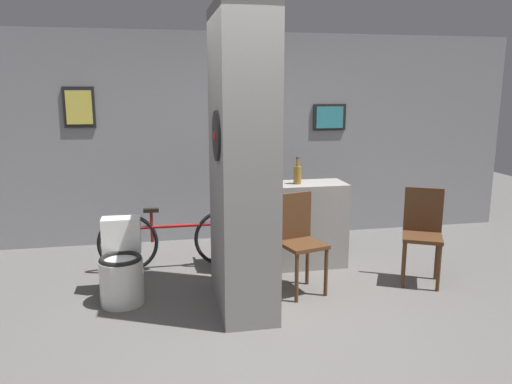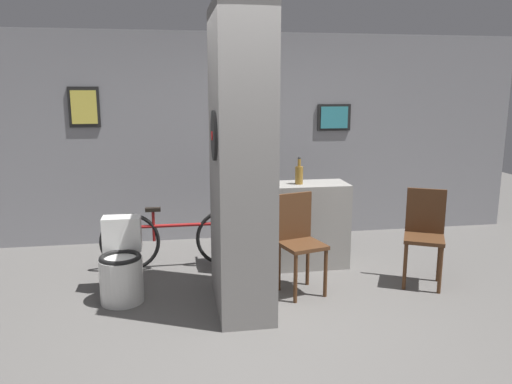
{
  "view_description": "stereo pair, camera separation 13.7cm",
  "coord_description": "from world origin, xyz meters",
  "views": [
    {
      "loc": [
        -0.71,
        -3.65,
        1.92
      ],
      "look_at": [
        0.19,
        0.92,
        0.95
      ],
      "focal_mm": 35.0,
      "sensor_mm": 36.0,
      "label": 1
    },
    {
      "loc": [
        -0.57,
        -3.68,
        1.92
      ],
      "look_at": [
        0.19,
        0.92,
        0.95
      ],
      "focal_mm": 35.0,
      "sensor_mm": 36.0,
      "label": 2
    }
  ],
  "objects": [
    {
      "name": "toilet",
      "position": [
        -1.08,
        0.81,
        0.31
      ],
      "size": [
        0.39,
        0.55,
        0.74
      ],
      "color": "white",
      "rests_on": "ground_plane"
    },
    {
      "name": "chair_by_doorway",
      "position": [
        1.85,
        0.72,
        0.53
      ],
      "size": [
        0.51,
        0.51,
        0.95
      ],
      "rotation": [
        0.0,
        0.0,
        -0.48
      ],
      "color": "#4C2D19",
      "rests_on": "ground_plane"
    },
    {
      "name": "ground_plane",
      "position": [
        0.0,
        0.0,
        0.0
      ],
      "size": [
        14.0,
        14.0,
        0.0
      ],
      "primitive_type": "plane",
      "color": "#5B5956"
    },
    {
      "name": "pillar_center",
      "position": [
        -0.01,
        0.52,
        1.3
      ],
      "size": [
        0.49,
        1.03,
        2.6
      ],
      "color": "gray",
      "rests_on": "ground_plane"
    },
    {
      "name": "bottle_tall",
      "position": [
        0.74,
        1.39,
        1.03
      ],
      "size": [
        0.08,
        0.08,
        0.3
      ],
      "color": "olive",
      "rests_on": "counter_shelf"
    },
    {
      "name": "wall_back",
      "position": [
        -0.0,
        2.63,
        1.3
      ],
      "size": [
        8.0,
        0.09,
        2.6
      ],
      "color": "gray",
      "rests_on": "ground_plane"
    },
    {
      "name": "chair_near_pillar",
      "position": [
        0.57,
        0.73,
        0.53
      ],
      "size": [
        0.46,
        0.46,
        0.95
      ],
      "rotation": [
        0.0,
        0.0,
        0.28
      ],
      "color": "#4C2D19",
      "rests_on": "ground_plane"
    },
    {
      "name": "bicycle",
      "position": [
        -0.55,
        1.55,
        0.33
      ],
      "size": [
        1.65,
        0.42,
        0.68
      ],
      "color": "black",
      "rests_on": "ground_plane"
    },
    {
      "name": "counter_shelf",
      "position": [
        0.64,
        1.42,
        0.46
      ],
      "size": [
        1.26,
        0.44,
        0.92
      ],
      "color": "gray",
      "rests_on": "ground_plane"
    }
  ]
}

